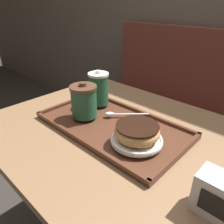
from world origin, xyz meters
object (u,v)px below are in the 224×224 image
Objects in this scene: coffee_cup_rear at (99,88)px; donut_chocolate_glazed at (137,131)px; napkin_dispenser at (219,197)px; coffee_cup_front at (84,101)px; spoon at (117,114)px.

coffee_cup_rear is 1.03× the size of donut_chocolate_glazed.
coffee_cup_front is at bearing 172.05° from napkin_dispenser.
napkin_dispenser reaches higher than donut_chocolate_glazed.
coffee_cup_rear is at bearing 161.69° from napkin_dispenser.
coffee_cup_rear is 1.44× the size of napkin_dispenser.
coffee_cup_front is 0.95× the size of donut_chocolate_glazed.
coffee_cup_front is 0.25m from donut_chocolate_glazed.
napkin_dispenser is at bearing -14.92° from donut_chocolate_glazed.
coffee_cup_front is at bearing -70.67° from coffee_cup_rear.
spoon is at bearing 159.79° from napkin_dispenser.
coffee_cup_front is at bearing 0.81° from spoon.
coffee_cup_front is 0.53m from napkin_dispenser.
spoon is at bearing 151.71° from donut_chocolate_glazed.
coffee_cup_rear reaches higher than napkin_dispenser.
coffee_cup_front is 0.13m from spoon.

